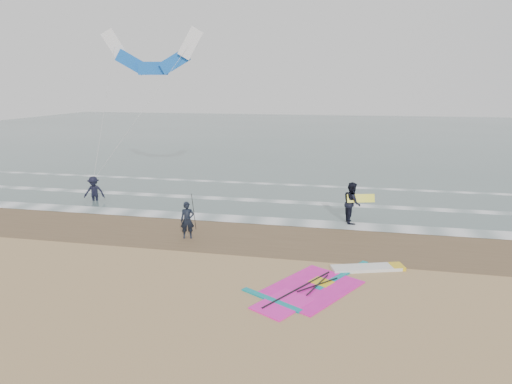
% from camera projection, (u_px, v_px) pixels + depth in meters
% --- Properties ---
extents(ground, '(120.00, 120.00, 0.00)m').
position_uv_depth(ground, '(228.00, 297.00, 14.14)').
color(ground, tan).
rests_on(ground, ground).
extents(sea_water, '(120.00, 80.00, 0.02)m').
position_uv_depth(sea_water, '(325.00, 135.00, 59.85)').
color(sea_water, '#47605E').
rests_on(sea_water, ground).
extents(wet_sand_band, '(120.00, 5.00, 0.01)m').
position_uv_depth(wet_sand_band, '(264.00, 236.00, 19.86)').
color(wet_sand_band, brown).
rests_on(wet_sand_band, ground).
extents(foam_waterline, '(120.00, 9.15, 0.02)m').
position_uv_depth(foam_waterline, '(280.00, 209.00, 24.08)').
color(foam_waterline, white).
rests_on(foam_waterline, ground).
extents(windsurf_rig, '(5.33, 5.05, 0.13)m').
position_uv_depth(windsurf_rig, '(328.00, 283.00, 15.11)').
color(windsurf_rig, white).
rests_on(windsurf_rig, ground).
extents(person_standing, '(0.68, 0.55, 1.60)m').
position_uv_depth(person_standing, '(187.00, 220.00, 19.43)').
color(person_standing, black).
rests_on(person_standing, ground).
extents(person_walking, '(0.94, 1.10, 1.98)m').
position_uv_depth(person_walking, '(352.00, 203.00, 21.55)').
color(person_walking, black).
rests_on(person_walking, ground).
extents(person_wading, '(1.27, 0.90, 1.78)m').
position_uv_depth(person_wading, '(94.00, 186.00, 25.59)').
color(person_wading, black).
rests_on(person_wading, ground).
extents(held_pole, '(0.17, 0.86, 1.82)m').
position_uv_depth(held_pole, '(194.00, 212.00, 19.28)').
color(held_pole, black).
rests_on(held_pole, ground).
extents(carried_kiteboard, '(1.30, 0.51, 0.39)m').
position_uv_depth(carried_kiteboard, '(361.00, 198.00, 21.31)').
color(carried_kiteboard, yellow).
rests_on(carried_kiteboard, ground).
extents(surf_kite, '(6.25, 3.76, 8.51)m').
position_uv_depth(surf_kite, '(152.00, 56.00, 26.74)').
color(surf_kite, white).
rests_on(surf_kite, ground).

